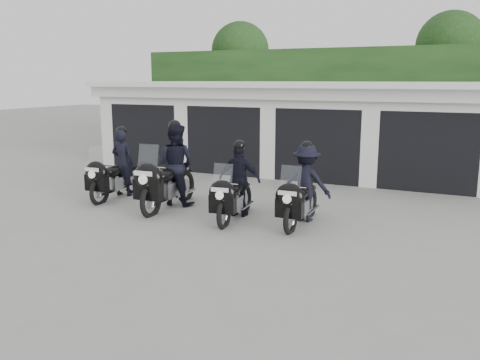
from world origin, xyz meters
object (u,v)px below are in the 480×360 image
at_px(police_bike_c, 237,185).
at_px(police_bike_d, 304,188).
at_px(police_bike_a, 116,169).
at_px(police_bike_b, 171,170).

height_order(police_bike_c, police_bike_d, police_bike_d).
bearing_deg(police_bike_c, police_bike_d, 4.57).
xyz_separation_m(police_bike_a, police_bike_d, (5.15, -0.19, 0.02)).
bearing_deg(police_bike_a, police_bike_d, -5.18).
relative_size(police_bike_a, police_bike_b, 0.88).
height_order(police_bike_b, police_bike_d, police_bike_b).
bearing_deg(police_bike_b, police_bike_d, -3.18).
distance_m(police_bike_a, police_bike_b, 1.82).
bearing_deg(police_bike_a, police_bike_c, -10.05).
bearing_deg(police_bike_a, police_bike_b, -8.60).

